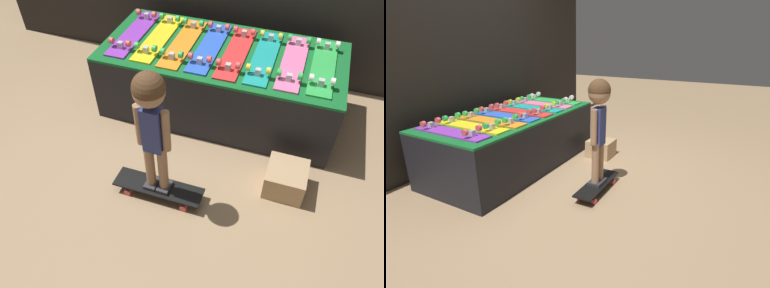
{
  "view_description": "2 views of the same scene",
  "coord_description": "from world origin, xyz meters",
  "views": [
    {
      "loc": [
        0.62,
        -1.96,
        2.18
      ],
      "look_at": [
        0.02,
        -0.21,
        0.32
      ],
      "focal_mm": 35.0,
      "sensor_mm": 36.0,
      "label": 1
    },
    {
      "loc": [
        -2.41,
        -1.52,
        1.36
      ],
      "look_at": [
        0.01,
        -0.19,
        0.38
      ],
      "focal_mm": 28.0,
      "sensor_mm": 36.0,
      "label": 2
    }
  ],
  "objects": [
    {
      "name": "skateboard_on_floor",
      "position": [
        -0.14,
        -0.47,
        0.07
      ],
      "size": [
        0.64,
        0.18,
        0.09
      ],
      "color": "black",
      "rests_on": "ground_plane"
    },
    {
      "name": "storage_box",
      "position": [
        0.7,
        -0.13,
        0.1
      ],
      "size": [
        0.28,
        0.29,
        0.2
      ],
      "color": "tan",
      "rests_on": "ground_plane"
    },
    {
      "name": "skateboard_orange_on_rack",
      "position": [
        -0.33,
        0.61,
        0.6
      ],
      "size": [
        0.18,
        0.78,
        0.09
      ],
      "color": "orange",
      "rests_on": "display_rack"
    },
    {
      "name": "child",
      "position": [
        -0.14,
        -0.47,
        0.76
      ],
      "size": [
        0.23,
        0.19,
        0.95
      ],
      "rotation": [
        0.0,
        0.0,
        -0.02
      ],
      "color": "#2D2D33",
      "rests_on": "skateboard_on_floor"
    },
    {
      "name": "skateboard_purple_on_rack",
      "position": [
        -0.78,
        0.63,
        0.6
      ],
      "size": [
        0.18,
        0.78,
        0.09
      ],
      "color": "purple",
      "rests_on": "display_rack"
    },
    {
      "name": "skateboard_red_on_rack",
      "position": [
        0.11,
        0.61,
        0.6
      ],
      "size": [
        0.18,
        0.78,
        0.09
      ],
      "color": "red",
      "rests_on": "display_rack"
    },
    {
      "name": "ground_plane",
      "position": [
        0.0,
        0.0,
        0.0
      ],
      "size": [
        16.0,
        16.0,
        0.0
      ],
      "primitive_type": "plane",
      "color": "#9E7F5B"
    },
    {
      "name": "skateboard_yellow_on_rack",
      "position": [
        -0.56,
        0.62,
        0.6
      ],
      "size": [
        0.18,
        0.78,
        0.09
      ],
      "color": "yellow",
      "rests_on": "display_rack"
    },
    {
      "name": "skateboard_pink_on_rack",
      "position": [
        0.56,
        0.62,
        0.6
      ],
      "size": [
        0.18,
        0.78,
        0.09
      ],
      "color": "pink",
      "rests_on": "display_rack"
    },
    {
      "name": "skateboard_blue_on_rack",
      "position": [
        -0.11,
        0.62,
        0.6
      ],
      "size": [
        0.18,
        0.78,
        0.09
      ],
      "color": "blue",
      "rests_on": "display_rack"
    },
    {
      "name": "skateboard_teal_on_rack",
      "position": [
        0.33,
        0.61,
        0.6
      ],
      "size": [
        0.18,
        0.78,
        0.09
      ],
      "color": "teal",
      "rests_on": "display_rack"
    },
    {
      "name": "display_rack",
      "position": [
        0.0,
        0.61,
        0.29
      ],
      "size": [
        1.94,
        0.91,
        0.58
      ],
      "color": "black",
      "rests_on": "ground_plane"
    },
    {
      "name": "skateboard_green_on_rack",
      "position": [
        0.78,
        0.63,
        0.6
      ],
      "size": [
        0.18,
        0.78,
        0.09
      ],
      "color": "green",
      "rests_on": "display_rack"
    },
    {
      "name": "back_wall",
      "position": [
        0.0,
        1.3,
        1.29
      ],
      "size": [
        5.1,
        0.1,
        2.59
      ],
      "color": "black",
      "rests_on": "ground_plane"
    }
  ]
}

